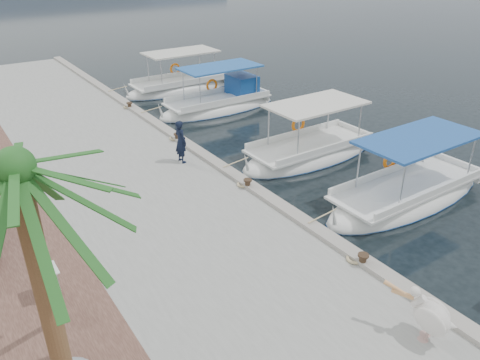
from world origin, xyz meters
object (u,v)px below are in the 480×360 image
fishing_caique_e (180,88)px  fisherman (181,142)px  fishing_caique_b (406,197)px  pelican (430,315)px  date_palm (16,169)px  fishing_caique_d (220,106)px  fishing_caique_c (309,154)px

fishing_caique_e → fisherman: bearing=-117.3°
fishing_caique_b → fisherman: fishing_caique_b is taller
fishing_caique_e → pelican: (-5.11, -20.47, 0.96)m
fishing_caique_b → fisherman: (-5.26, 6.02, 1.17)m
fishing_caique_e → fisherman: size_ratio=4.29×
fishing_caique_b → date_palm: bearing=-171.4°
fisherman → fishing_caique_b: bearing=-143.2°
fishing_caique_d → fishing_caique_e: same height
fishing_caique_b → date_palm: date_palm is taller
fishing_caique_b → pelican: (-5.22, -4.47, 0.96)m
fishing_caique_d → fisherman: 7.77m
fisherman → fishing_caique_d: bearing=-46.9°
fishing_caique_d → pelican: fishing_caique_d is taller
fishing_caique_b → fishing_caique_d: same height
fishing_caique_c → fisherman: fishing_caique_c is taller
fishing_caique_b → fishing_caique_c: (-0.31, 4.49, 0.00)m
fishing_caique_b → date_palm: size_ratio=1.30×
pelican → fisherman: fisherman is taller
fishing_caique_c → fishing_caique_d: size_ratio=0.96×
fishing_caique_b → fishing_caique_c: bearing=93.9°
fishing_caique_e → date_palm: date_palm is taller
fishing_caique_b → pelican: bearing=-139.4°
fishing_caique_b → pelican: size_ratio=4.90×
fishing_caique_e → date_palm: bearing=-123.0°
fishing_caique_c → fishing_caique_e: (0.20, 11.51, -0.00)m
fishing_caique_c → date_palm: 13.82m
fishing_caique_c → fisherman: (-4.95, 1.53, 1.17)m
fishing_caique_c → fisherman: size_ratio=4.04×
fishing_caique_e → date_palm: 21.73m
fishing_caique_d → fishing_caique_c: bearing=-91.9°
fishing_caique_e → fisherman: (-5.15, -9.98, 1.17)m
fishing_caique_d → pelican: 16.99m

